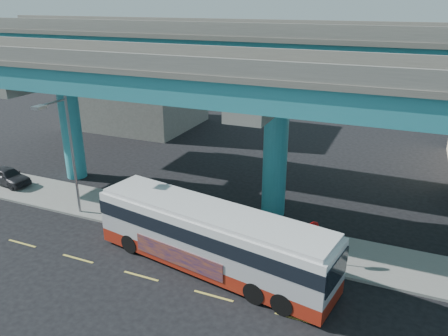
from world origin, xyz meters
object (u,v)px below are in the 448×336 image
at_px(transit_bus, 212,236).
at_px(street_lamp, 64,141).
at_px(parked_car, 8,176).
at_px(stop_sign, 313,233).

height_order(transit_bus, street_lamp, street_lamp).
xyz_separation_m(parked_car, stop_sign, (22.96, -1.33, 1.02)).
height_order(transit_bus, stop_sign, transit_bus).
xyz_separation_m(transit_bus, street_lamp, (-10.42, 1.63, 3.24)).
relative_size(transit_bus, parked_car, 3.37).
bearing_deg(transit_bus, parked_car, 178.75).
distance_m(street_lamp, stop_sign, 15.40).
distance_m(transit_bus, street_lamp, 11.03).
distance_m(parked_car, street_lamp, 9.24).
relative_size(transit_bus, street_lamp, 1.76).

